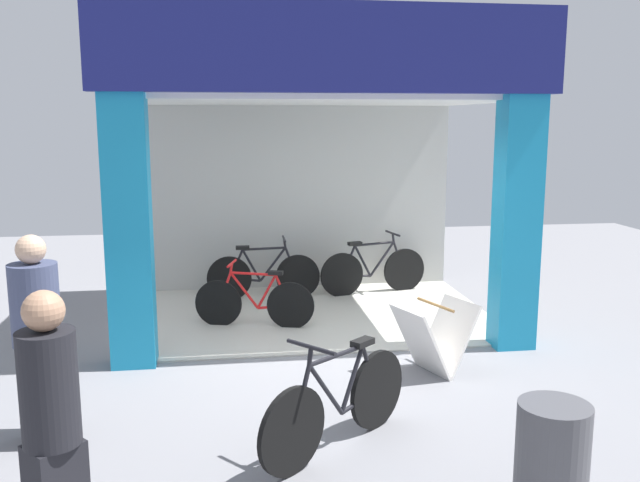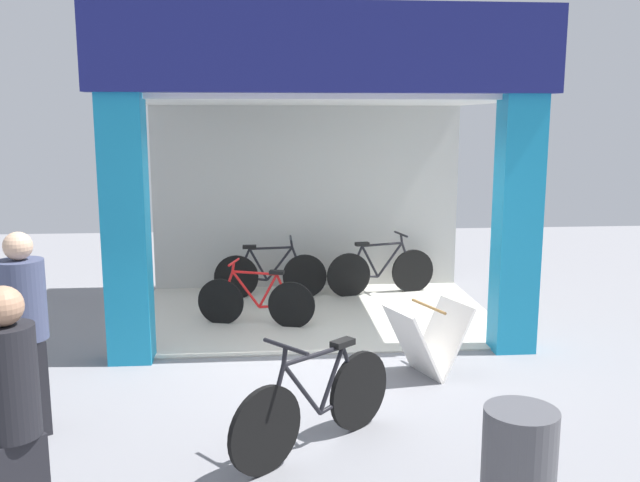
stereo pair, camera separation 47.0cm
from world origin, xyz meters
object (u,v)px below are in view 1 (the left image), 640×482
at_px(pedestrian_0, 37,335).
at_px(trash_bin, 552,464).
at_px(sandwich_board_sign, 434,338).
at_px(pedestrian_1, 52,434).
at_px(bicycle_inside_2, 263,275).
at_px(bicycle_inside_0, 373,270).
at_px(bicycle_parked_0, 338,404).
at_px(bicycle_inside_1, 255,302).

xyz_separation_m(pedestrian_0, trash_bin, (3.55, -1.69, -0.49)).
relative_size(sandwich_board_sign, trash_bin, 1.13).
bearing_deg(pedestrian_1, bicycle_inside_2, 75.72).
relative_size(bicycle_inside_0, bicycle_parked_0, 1.24).
distance_m(bicycle_parked_0, pedestrian_1, 2.29).
xyz_separation_m(pedestrian_1, trash_bin, (3.02, 0.10, -0.46)).
height_order(bicycle_inside_0, pedestrian_0, pedestrian_0).
bearing_deg(sandwich_board_sign, pedestrian_0, -164.60).
height_order(bicycle_parked_0, pedestrian_1, pedestrian_1).
relative_size(sandwich_board_sign, pedestrian_1, 0.54).
relative_size(sandwich_board_sign, pedestrian_0, 0.54).
distance_m(bicycle_inside_0, pedestrian_0, 5.66).
bearing_deg(trash_bin, pedestrian_0, 154.56).
xyz_separation_m(bicycle_inside_0, pedestrian_1, (-3.17, -6.04, 0.50)).
distance_m(bicycle_inside_2, trash_bin, 6.06).
distance_m(bicycle_parked_0, pedestrian_0, 2.47).
height_order(bicycle_inside_1, pedestrian_0, pedestrian_0).
xyz_separation_m(bicycle_inside_1, pedestrian_0, (-1.86, -2.81, 0.56)).
bearing_deg(pedestrian_1, trash_bin, 1.98).
relative_size(bicycle_parked_0, pedestrian_1, 0.79).
height_order(bicycle_inside_0, bicycle_inside_2, bicycle_inside_0).
xyz_separation_m(bicycle_inside_0, bicycle_parked_0, (-1.34, -4.75, 0.01)).
bearing_deg(pedestrian_1, sandwich_board_sign, 42.09).
height_order(pedestrian_0, pedestrian_1, pedestrian_0).
bearing_deg(bicycle_parked_0, trash_bin, -44.78).
relative_size(bicycle_inside_0, sandwich_board_sign, 1.81).
bearing_deg(bicycle_inside_0, trash_bin, -91.44).
bearing_deg(bicycle_inside_1, trash_bin, -69.41).
xyz_separation_m(sandwich_board_sign, trash_bin, (-0.07, -2.69, 0.04)).
xyz_separation_m(bicycle_parked_0, pedestrian_1, (-1.83, -1.29, 0.49)).
relative_size(pedestrian_1, trash_bin, 2.08).
bearing_deg(bicycle_inside_1, pedestrian_1, -106.09).
xyz_separation_m(bicycle_inside_0, pedestrian_0, (-3.70, -4.25, 0.52)).
relative_size(pedestrian_0, trash_bin, 2.10).
distance_m(bicycle_inside_1, bicycle_parked_0, 3.36).
distance_m(bicycle_inside_1, pedestrian_0, 3.42).
relative_size(bicycle_inside_1, bicycle_inside_2, 0.90).
height_order(pedestrian_0, trash_bin, pedestrian_0).
height_order(bicycle_inside_0, pedestrian_1, pedestrian_1).
bearing_deg(pedestrian_0, bicycle_parked_0, -12.12).
bearing_deg(pedestrian_0, bicycle_inside_2, 63.86).
bearing_deg(trash_bin, bicycle_inside_0, 88.56).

